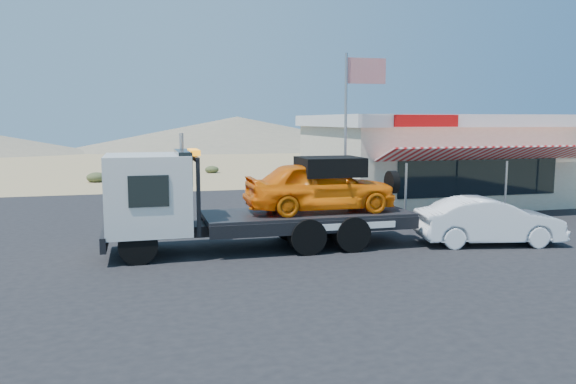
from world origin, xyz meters
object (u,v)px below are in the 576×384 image
white_sedan (489,221)px  flagpole (352,118)px  jerky_store (429,157)px  tow_truck (253,196)px

white_sedan → flagpole: 6.03m
white_sedan → jerky_store: bearing=-7.0°
white_sedan → flagpole: size_ratio=0.70×
tow_truck → jerky_store: size_ratio=0.83×
white_sedan → jerky_store: (2.92, 8.94, 1.28)m
tow_truck → white_sedan: size_ratio=2.05×
tow_truck → jerky_store: bearing=38.3°
tow_truck → jerky_store: 12.49m
jerky_store → white_sedan: bearing=-108.1°
tow_truck → flagpole: bearing=37.6°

